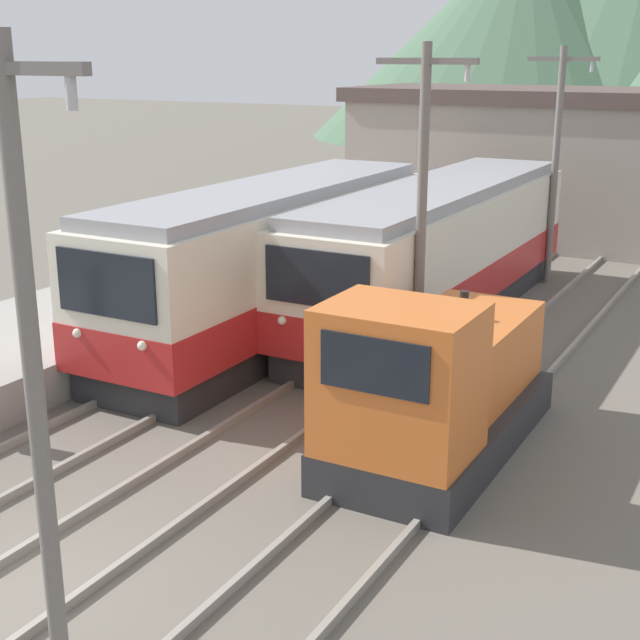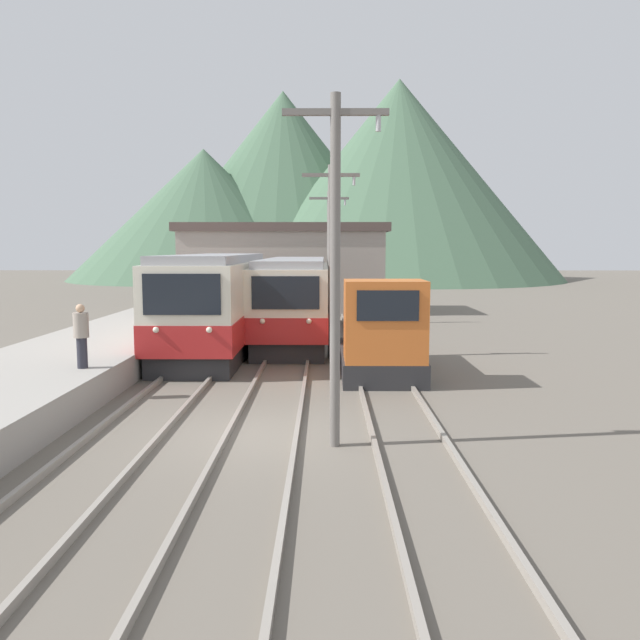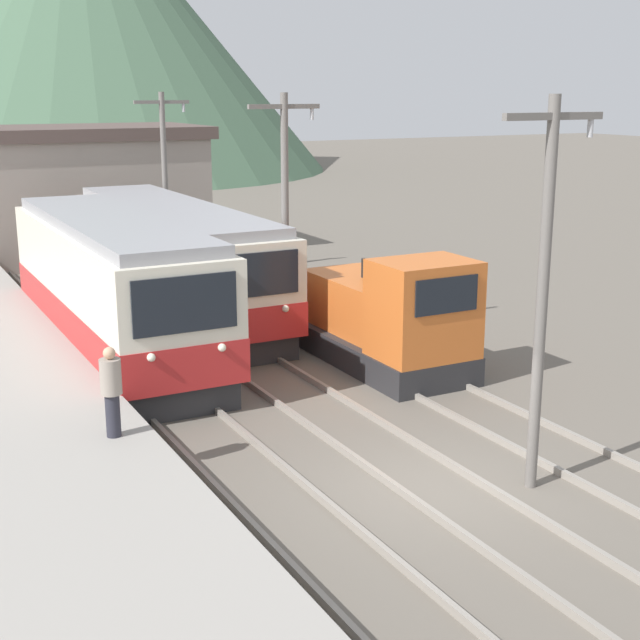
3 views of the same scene
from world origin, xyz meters
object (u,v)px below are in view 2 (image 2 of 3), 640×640
shunting_locomotive (380,335)px  person_on_platform (81,333)px  catenary_mast_mid (331,254)px  catenary_mast_far (329,252)px  catenary_mast_near (336,258)px  commuter_train_left (217,307)px  commuter_train_center (295,301)px

shunting_locomotive → person_on_platform: (-7.92, -3.48, 0.53)m
catenary_mast_mid → catenary_mast_far: same height
catenary_mast_near → catenary_mast_far: 19.96m
catenary_mast_mid → person_on_platform: bearing=-135.8°
shunting_locomotive → catenary_mast_near: catenary_mast_near is taller
catenary_mast_near → person_on_platform: bearing=149.9°
commuter_train_left → commuter_train_center: (2.80, 3.43, -0.09)m
catenary_mast_far → person_on_platform: (-6.43, -16.24, -1.97)m
shunting_locomotive → person_on_platform: shunting_locomotive is taller
commuter_train_center → catenary_mast_near: (1.51, -14.85, 2.08)m
commuter_train_center → catenary_mast_mid: bearing=-72.8°
commuter_train_center → catenary_mast_mid: (1.51, -4.87, 2.08)m
catenary_mast_near → commuter_train_left: bearing=110.7°
catenary_mast_far → person_on_platform: size_ratio=4.09×
shunting_locomotive → catenary_mast_far: catenary_mast_far is taller
catenary_mast_near → catenary_mast_mid: bearing=90.0°
commuter_train_left → catenary_mast_near: bearing=-69.3°
commuter_train_left → shunting_locomotive: commuter_train_left is taller
catenary_mast_near → catenary_mast_mid: (0.00, 9.98, 0.00)m
catenary_mast_near → catenary_mast_mid: size_ratio=1.00×
shunting_locomotive → catenary_mast_mid: 4.02m
commuter_train_center → catenary_mast_far: catenary_mast_far is taller
commuter_train_left → catenary_mast_mid: (4.31, -1.44, 2.00)m
catenary_mast_near → catenary_mast_far: same height
shunting_locomotive → person_on_platform: 8.67m
catenary_mast_far → person_on_platform: bearing=-111.6°
catenary_mast_far → person_on_platform: 17.57m
commuter_train_left → person_on_platform: commuter_train_left is taller
commuter_train_left → catenary_mast_mid: size_ratio=1.69×
commuter_train_left → catenary_mast_mid: catenary_mast_mid is taller
commuter_train_center → catenary_mast_far: 5.72m
catenary_mast_mid → person_on_platform: 9.19m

